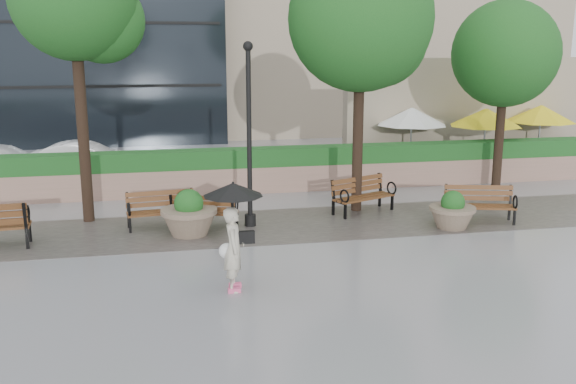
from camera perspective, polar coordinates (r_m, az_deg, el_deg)
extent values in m
plane|color=gray|center=(13.23, -1.50, -6.64)|extent=(100.00, 100.00, 0.00)
cube|color=#383330|center=(16.05, -3.38, -3.11)|extent=(28.00, 3.20, 0.01)
cube|color=#A17667|center=(19.81, -5.06, 1.11)|extent=(24.00, 0.80, 0.80)
cube|color=#1B531E|center=(19.69, -5.10, 3.03)|extent=(24.00, 0.75, 0.55)
cube|color=tan|center=(25.26, 16.11, 6.87)|extent=(10.00, 0.60, 4.00)
cube|color=#1B531E|center=(23.31, 17.26, 2.48)|extent=(8.00, 0.50, 0.90)
cube|color=black|center=(23.79, -6.15, 2.09)|extent=(40.00, 7.00, 0.00)
torus|color=black|center=(15.75, -22.11, -1.81)|extent=(0.08, 0.41, 0.41)
cube|color=brown|center=(16.13, -11.14, -1.76)|extent=(1.73, 0.70, 0.05)
cube|color=brown|center=(16.31, -11.31, -0.56)|extent=(1.68, 0.31, 0.39)
cube|color=black|center=(16.21, -11.13, -2.41)|extent=(1.74, 0.79, 0.43)
torus|color=black|center=(15.85, -13.94, -1.53)|extent=(0.09, 0.35, 0.35)
torus|color=black|center=(16.04, -8.28, -1.12)|extent=(0.09, 0.35, 0.35)
cube|color=brown|center=(16.03, -7.40, -1.77)|extent=(1.69, 1.00, 0.05)
cube|color=brown|center=(15.73, -7.67, -1.01)|extent=(1.57, 0.65, 0.38)
cube|color=black|center=(16.05, -7.40, -2.45)|extent=(1.72, 1.09, 0.41)
torus|color=black|center=(15.96, -4.61, -1.16)|extent=(0.15, 0.33, 0.33)
torus|color=black|center=(16.36, -9.86, -0.97)|extent=(0.15, 0.33, 0.33)
cube|color=brown|center=(17.38, 6.78, -0.47)|extent=(1.84, 1.20, 0.05)
cube|color=brown|center=(17.51, 6.20, 0.67)|extent=(1.68, 0.82, 0.42)
cube|color=black|center=(17.45, 6.69, -1.12)|extent=(1.88, 1.29, 0.45)
torus|color=black|center=(16.67, 5.04, -0.38)|extent=(0.19, 0.35, 0.37)
torus|color=black|center=(17.78, 9.19, 0.34)|extent=(0.19, 0.35, 0.37)
cube|color=brown|center=(17.04, 16.70, -1.25)|extent=(1.81, 0.96, 0.05)
cube|color=brown|center=(17.22, 16.57, -0.06)|extent=(1.70, 0.57, 0.41)
cube|color=black|center=(17.11, 16.63, -1.88)|extent=(1.84, 1.05, 0.44)
torus|color=black|center=(16.66, 14.12, -0.78)|extent=(0.14, 0.36, 0.36)
torus|color=black|center=(17.04, 19.54, -0.85)|extent=(0.14, 0.36, 0.36)
cylinder|color=#7F6B56|center=(15.38, -8.79, -1.68)|extent=(1.34, 1.34, 0.11)
sphere|color=#144718|center=(15.34, -8.82, -1.02)|extent=(0.69, 0.69, 0.69)
cylinder|color=#7F6B56|center=(16.32, 14.42, -1.43)|extent=(1.13, 1.13, 0.09)
sphere|color=#144718|center=(16.29, 14.45, -0.90)|extent=(0.58, 0.58, 0.58)
cylinder|color=black|center=(15.70, -3.47, 4.65)|extent=(0.12, 0.12, 4.36)
cylinder|color=black|center=(16.11, -3.37, -2.52)|extent=(0.28, 0.28, 0.30)
sphere|color=black|center=(15.54, -3.58, 12.81)|extent=(0.24, 0.24, 0.24)
cylinder|color=black|center=(16.87, -17.83, 6.03)|extent=(0.28, 0.28, 5.18)
sphere|color=#144718|center=(17.03, -16.23, 14.44)|extent=(2.11, 2.11, 2.11)
cylinder|color=black|center=(17.30, 6.26, 6.03)|extent=(0.28, 0.28, 4.76)
sphere|color=#144718|center=(17.19, 6.48, 15.07)|extent=(3.77, 3.77, 3.77)
sphere|color=#144718|center=(17.66, 8.04, 13.42)|extent=(2.64, 2.64, 2.64)
cylinder|color=black|center=(21.10, 18.33, 5.51)|extent=(0.28, 0.28, 3.91)
sphere|color=#144718|center=(20.96, 18.76, 11.58)|extent=(3.23, 3.23, 3.23)
sphere|color=#144718|center=(21.53, 19.69, 10.48)|extent=(2.26, 2.26, 2.26)
cylinder|color=black|center=(23.34, 10.75, 1.84)|extent=(0.40, 0.40, 0.10)
cylinder|color=#99999E|center=(23.16, 10.86, 4.39)|extent=(0.06, 0.06, 2.20)
cone|color=white|center=(23.05, 10.95, 6.61)|extent=(2.50, 2.50, 0.60)
cylinder|color=black|center=(23.64, 16.87, 1.65)|extent=(0.40, 0.40, 0.10)
cylinder|color=#99999E|center=(23.47, 17.03, 4.17)|extent=(0.06, 0.06, 2.20)
cone|color=yellow|center=(23.36, 17.18, 6.35)|extent=(2.50, 2.50, 0.60)
cylinder|color=black|center=(25.60, 21.21, 2.16)|extent=(0.40, 0.40, 0.10)
cylinder|color=#99999E|center=(25.44, 21.40, 4.48)|extent=(0.06, 0.06, 2.20)
cone|color=yellow|center=(25.34, 21.57, 6.49)|extent=(2.50, 2.50, 0.60)
imported|color=silver|center=(22.77, -23.98, 2.20)|extent=(4.45, 1.83, 1.29)
imported|color=silver|center=(23.15, -17.59, 2.78)|extent=(3.82, 1.77, 1.21)
imported|color=beige|center=(11.78, -4.82, -4.84)|extent=(0.52, 0.67, 1.68)
cube|color=#F2598C|center=(12.16, -4.72, -8.26)|extent=(0.14, 0.25, 0.08)
cube|color=#F2598C|center=(11.92, -4.79, -8.71)|extent=(0.14, 0.25, 0.08)
cube|color=black|center=(11.77, -3.75, -4.03)|extent=(0.16, 0.33, 0.23)
sphere|color=white|center=(12.05, -5.47, -5.23)|extent=(0.29, 0.29, 0.29)
cylinder|color=black|center=(11.65, -4.87, -1.80)|extent=(0.02, 0.02, 0.89)
cone|color=black|center=(11.56, -4.91, 0.22)|extent=(1.09, 1.09, 0.23)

